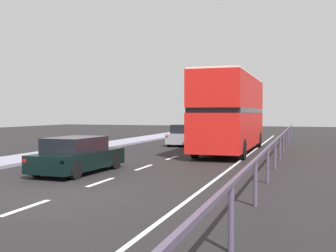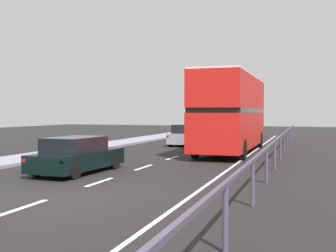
# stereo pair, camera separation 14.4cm
# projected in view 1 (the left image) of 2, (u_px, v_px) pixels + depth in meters

# --- Properties ---
(ground_plane) EXTENTS (74.74, 120.00, 0.10)m
(ground_plane) POSITION_uv_depth(u_px,v_px,m) (63.00, 197.00, 11.43)
(ground_plane) COLOR black
(lane_paint_markings) EXTENTS (3.58, 46.00, 0.01)m
(lane_paint_markings) POSITION_uv_depth(u_px,v_px,m) (208.00, 162.00, 18.94)
(lane_paint_markings) COLOR silver
(lane_paint_markings) RESTS_ON ground
(bridge_side_railing) EXTENTS (0.10, 42.00, 1.16)m
(bridge_side_railing) POSITION_uv_depth(u_px,v_px,m) (278.00, 143.00, 18.33)
(bridge_side_railing) COLOR #4D4259
(bridge_side_railing) RESTS_ON ground
(double_decker_bus_red) EXTENTS (2.61, 10.48, 4.35)m
(double_decker_bus_red) POSITION_uv_depth(u_px,v_px,m) (231.00, 111.00, 23.66)
(double_decker_bus_red) COLOR red
(double_decker_bus_red) RESTS_ON ground
(hatchback_car_near) EXTENTS (1.94, 4.28, 1.35)m
(hatchback_car_near) POSITION_uv_depth(u_px,v_px,m) (78.00, 156.00, 15.61)
(hatchback_car_near) COLOR black
(hatchback_car_near) RESTS_ON ground
(sedan_car_ahead) EXTENTS (1.85, 4.59, 1.44)m
(sedan_car_ahead) POSITION_uv_depth(u_px,v_px,m) (186.00, 135.00, 29.03)
(sedan_car_ahead) COLOR #8F939A
(sedan_car_ahead) RESTS_ON ground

